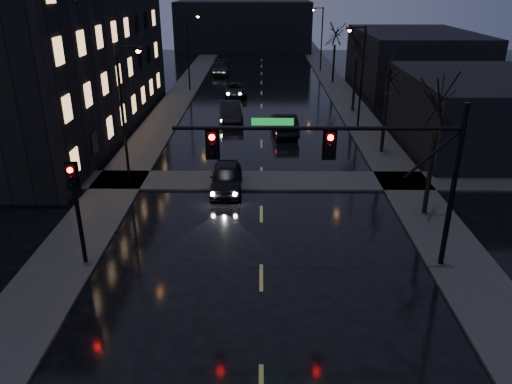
{
  "coord_description": "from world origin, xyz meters",
  "views": [
    {
      "loc": [
        -0.04,
        -9.32,
        11.17
      ],
      "look_at": [
        -0.23,
        9.39,
        3.2
      ],
      "focal_mm": 35.0,
      "sensor_mm": 36.0,
      "label": 1
    }
  ],
  "objects_px": {
    "oncoming_car_c": "(235,89)",
    "lead_car": "(284,124)",
    "oncoming_car_a": "(226,177)",
    "oncoming_car_b": "(231,112)",
    "oncoming_car_d": "(220,68)"
  },
  "relations": [
    {
      "from": "oncoming_car_a",
      "to": "oncoming_car_c",
      "type": "bearing_deg",
      "value": 90.16
    },
    {
      "from": "oncoming_car_a",
      "to": "oncoming_car_b",
      "type": "bearing_deg",
      "value": 90.86
    },
    {
      "from": "oncoming_car_b",
      "to": "oncoming_car_c",
      "type": "height_order",
      "value": "oncoming_car_b"
    },
    {
      "from": "oncoming_car_a",
      "to": "lead_car",
      "type": "height_order",
      "value": "lead_car"
    },
    {
      "from": "oncoming_car_d",
      "to": "oncoming_car_b",
      "type": "bearing_deg",
      "value": -86.59
    },
    {
      "from": "oncoming_car_b",
      "to": "lead_car",
      "type": "bearing_deg",
      "value": -47.6
    },
    {
      "from": "oncoming_car_a",
      "to": "oncoming_car_b",
      "type": "distance_m",
      "value": 15.15
    },
    {
      "from": "oncoming_car_c",
      "to": "lead_car",
      "type": "distance_m",
      "value": 14.76
    },
    {
      "from": "oncoming_car_b",
      "to": "lead_car",
      "type": "height_order",
      "value": "oncoming_car_b"
    },
    {
      "from": "oncoming_car_d",
      "to": "oncoming_car_c",
      "type": "bearing_deg",
      "value": -81.89
    },
    {
      "from": "oncoming_car_a",
      "to": "oncoming_car_d",
      "type": "height_order",
      "value": "oncoming_car_d"
    },
    {
      "from": "lead_car",
      "to": "oncoming_car_b",
      "type": "bearing_deg",
      "value": -45.19
    },
    {
      "from": "oncoming_car_c",
      "to": "oncoming_car_d",
      "type": "relative_size",
      "value": 0.87
    },
    {
      "from": "oncoming_car_a",
      "to": "oncoming_car_c",
      "type": "height_order",
      "value": "oncoming_car_a"
    },
    {
      "from": "oncoming_car_c",
      "to": "oncoming_car_d",
      "type": "bearing_deg",
      "value": 96.43
    }
  ]
}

